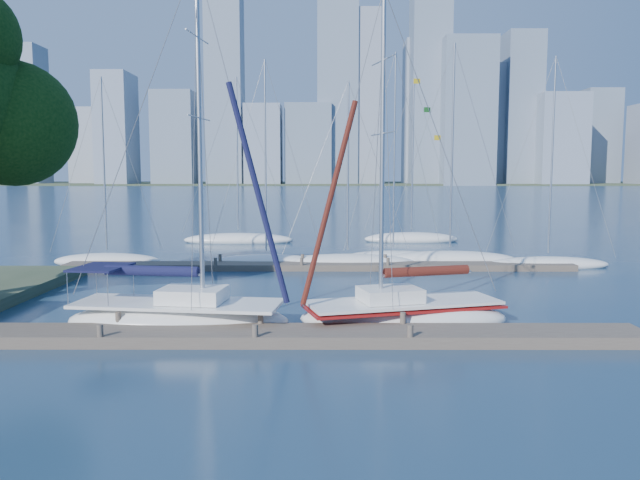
{
  "coord_description": "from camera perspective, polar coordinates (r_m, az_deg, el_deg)",
  "views": [
    {
      "loc": [
        2.13,
        -20.53,
        5.64
      ],
      "look_at": [
        2.08,
        4.0,
        3.02
      ],
      "focal_mm": 35.0,
      "sensor_mm": 36.0,
      "label": 1
    }
  ],
  "objects": [
    {
      "name": "bg_boat_6",
      "position": [
        51.55,
        -7.46,
        0.06
      ],
      "size": [
        9.29,
        4.79,
        13.68
      ],
      "rotation": [
        0.0,
        0.0,
        0.29
      ],
      "color": "white",
      "rests_on": "ground"
    },
    {
      "name": "bg_boat_5",
      "position": [
        40.09,
        20.12,
        -2.03
      ],
      "size": [
        7.52,
        4.64,
        12.79
      ],
      "rotation": [
        0.0,
        0.0,
        -0.4
      ],
      "color": "white",
      "rests_on": "ground"
    },
    {
      "name": "far_dock",
      "position": [
        36.94,
        -0.09,
        -2.4
      ],
      "size": [
        30.0,
        1.8,
        0.36
      ],
      "primitive_type": "cube",
      "color": "brown",
      "rests_on": "ground"
    },
    {
      "name": "sailboat_maroon",
      "position": [
        23.56,
        7.6,
        -5.23
      ],
      "size": [
        8.13,
        4.5,
        12.66
      ],
      "rotation": [
        0.0,
        0.0,
        0.27
      ],
      "color": "white",
      "rests_on": "ground"
    },
    {
      "name": "bg_boat_4",
      "position": [
        40.09,
        11.78,
        -1.73
      ],
      "size": [
        8.79,
        3.51,
        13.91
      ],
      "rotation": [
        0.0,
        0.0,
        0.14
      ],
      "color": "white",
      "rests_on": "ground"
    },
    {
      "name": "sailboat_navy",
      "position": [
        23.49,
        -12.87,
        -5.22
      ],
      "size": [
        8.41,
        3.69,
        13.61
      ],
      "rotation": [
        0.0,
        0.0,
        -0.13
      ],
      "color": "white",
      "rests_on": "ground"
    },
    {
      "name": "skyline",
      "position": [
        312.87,
        2.86,
        11.6
      ],
      "size": [
        503.49,
        51.31,
        117.7
      ],
      "color": "gray",
      "rests_on": "ground"
    },
    {
      "name": "bg_boat_1",
      "position": [
        38.7,
        -4.92,
        -1.94
      ],
      "size": [
        7.05,
        2.71,
        12.76
      ],
      "rotation": [
        0.0,
        0.0,
        0.11
      ],
      "color": "white",
      "rests_on": "ground"
    },
    {
      "name": "ground",
      "position": [
        21.4,
        -5.68,
        -9.21
      ],
      "size": [
        700.0,
        700.0,
        0.0
      ],
      "primitive_type": "plane",
      "color": "#17354B",
      "rests_on": "ground"
    },
    {
      "name": "bg_boat_3",
      "position": [
        40.5,
        6.7,
        -1.58
      ],
      "size": [
        7.1,
        4.04,
        13.51
      ],
      "rotation": [
        0.0,
        0.0,
        0.32
      ],
      "color": "white",
      "rests_on": "ground"
    },
    {
      "name": "near_dock",
      "position": [
        21.35,
        -5.69,
        -8.7
      ],
      "size": [
        26.0,
        2.0,
        0.4
      ],
      "primitive_type": "cube",
      "color": "brown",
      "rests_on": "ground"
    },
    {
      "name": "far_shore",
      "position": [
        340.59,
        -0.24,
        5.14
      ],
      "size": [
        800.0,
        100.0,
        1.5
      ],
      "primitive_type": "cube",
      "color": "#38472D",
      "rests_on": "ground"
    },
    {
      "name": "bg_boat_0",
      "position": [
        41.09,
        -18.86,
        -1.78
      ],
      "size": [
        6.96,
        3.4,
        11.81
      ],
      "rotation": [
        0.0,
        0.0,
        0.21
      ],
      "color": "white",
      "rests_on": "ground"
    },
    {
      "name": "bg_boat_7",
      "position": [
        52.36,
        8.35,
        0.15
      ],
      "size": [
        7.97,
        2.93,
        13.68
      ],
      "rotation": [
        0.0,
        0.0,
        -0.08
      ],
      "color": "white",
      "rests_on": "ground"
    },
    {
      "name": "bg_boat_2",
      "position": [
        38.22,
        2.53,
        -2.03
      ],
      "size": [
        8.63,
        5.12,
        11.44
      ],
      "rotation": [
        0.0,
        0.0,
        0.37
      ],
      "color": "white",
      "rests_on": "ground"
    }
  ]
}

